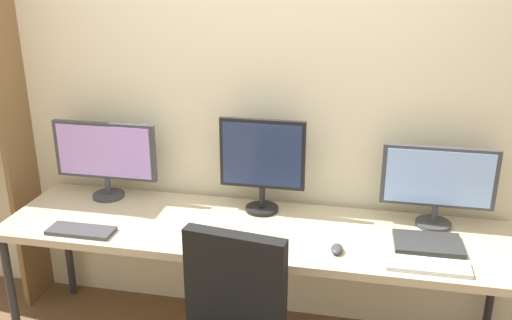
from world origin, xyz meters
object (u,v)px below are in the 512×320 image
at_px(desk, 254,236).
at_px(laptop_closed, 428,243).
at_px(keyboard_center, 244,247).
at_px(mouse_right_side, 193,241).
at_px(mouse_left_side, 337,249).
at_px(monitor_right, 438,182).
at_px(monitor_center, 262,160).
at_px(keyboard_left, 81,231).
at_px(monitor_left, 105,155).
at_px(keyboard_right, 428,266).

xyz_separation_m(desk, laptop_closed, (0.86, -0.02, 0.06)).
bearing_deg(laptop_closed, keyboard_center, -168.66).
bearing_deg(desk, mouse_right_side, -137.59).
bearing_deg(mouse_left_side, desk, 158.66).
bearing_deg(monitor_right, laptop_closed, -100.93).
bearing_deg(mouse_right_side, mouse_left_side, 5.04).
xyz_separation_m(keyboard_center, laptop_closed, (0.86, 0.21, 0.00)).
height_order(monitor_center, keyboard_left, monitor_center).
distance_m(monitor_center, mouse_right_side, 0.58).
xyz_separation_m(monitor_center, laptop_closed, (0.86, -0.23, -0.28)).
height_order(desk, laptop_closed, laptop_closed).
bearing_deg(monitor_left, mouse_right_side, -34.23).
distance_m(monitor_right, keyboard_right, 0.50).
xyz_separation_m(desk, mouse_left_side, (0.43, -0.17, 0.06)).
xyz_separation_m(monitor_center, mouse_right_side, (-0.25, -0.44, -0.27)).
height_order(mouse_left_side, laptop_closed, mouse_left_side).
bearing_deg(keyboard_center, keyboard_left, 180.00).
distance_m(monitor_center, laptop_closed, 0.93).
xyz_separation_m(desk, mouse_right_side, (-0.25, -0.23, 0.06)).
distance_m(monitor_left, laptop_closed, 1.79).
xyz_separation_m(monitor_center, monitor_right, (0.90, 0.00, -0.05)).
distance_m(keyboard_center, mouse_right_side, 0.25).
distance_m(monitor_right, laptop_closed, 0.33).
bearing_deg(monitor_right, monitor_center, -180.00).
bearing_deg(keyboard_left, monitor_right, 14.26).
bearing_deg(keyboard_right, keyboard_center, 180.00).
relative_size(keyboard_left, keyboard_center, 0.92).
bearing_deg(monitor_right, monitor_left, 180.00).
height_order(monitor_left, monitor_right, monitor_left).
xyz_separation_m(keyboard_left, keyboard_right, (1.68, 0.00, 0.00)).
bearing_deg(monitor_right, mouse_left_side, -140.80).
xyz_separation_m(mouse_left_side, laptop_closed, (0.42, 0.15, -0.00)).
relative_size(monitor_left, keyboard_center, 1.64).
bearing_deg(monitor_left, desk, -13.27).
relative_size(mouse_right_side, laptop_closed, 0.30).
bearing_deg(desk, laptop_closed, -1.31).
height_order(desk, keyboard_right, keyboard_right).
xyz_separation_m(monitor_left, laptop_closed, (1.76, -0.23, -0.24)).
relative_size(monitor_left, mouse_right_side, 6.22).
relative_size(monitor_center, laptop_closed, 1.61).
xyz_separation_m(mouse_left_side, mouse_right_side, (-0.68, -0.06, 0.00)).
distance_m(monitor_right, keyboard_left, 1.81).
xyz_separation_m(desk, monitor_center, (0.00, 0.21, 0.34)).
bearing_deg(desk, keyboard_left, -164.69).
relative_size(monitor_right, mouse_left_side, 5.85).
height_order(desk, mouse_left_side, mouse_left_side).
bearing_deg(desk, keyboard_center, -90.00).
xyz_separation_m(monitor_left, mouse_right_side, (0.65, -0.44, -0.24)).
xyz_separation_m(monitor_center, keyboard_left, (-0.84, -0.44, -0.28)).
bearing_deg(keyboard_right, monitor_right, 82.27).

